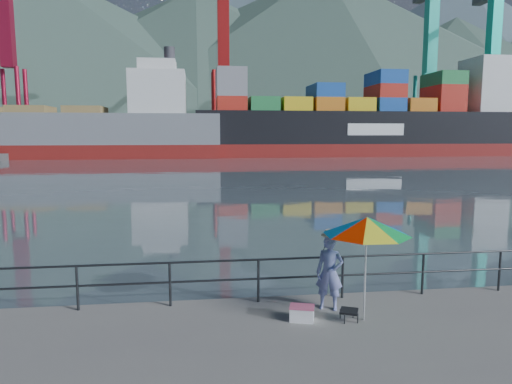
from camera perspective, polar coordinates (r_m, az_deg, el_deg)
harbor_water at (r=138.39m, az=-7.17°, el=5.71°), size 500.00×280.00×0.00m
far_dock at (r=101.93m, az=-1.46°, el=5.20°), size 200.00×40.00×0.40m
guardrail at (r=10.58m, az=-5.18°, el=-11.10°), size 22.00×0.06×1.03m
mountains at (r=221.87m, az=3.08°, el=15.57°), size 600.00×332.80×80.00m
port_cranes at (r=98.26m, az=11.75°, el=14.31°), size 116.00×28.00×38.40m
container_stacks at (r=108.35m, az=12.63°, el=6.65°), size 58.00×5.40×7.80m
fisherman at (r=10.30m, az=9.18°, el=-9.95°), size 0.70×0.59×1.64m
beach_umbrella at (r=9.54m, az=13.67°, el=-4.15°), size 2.38×2.38×2.18m
folding_stool at (r=9.97m, az=11.54°, el=-14.84°), size 0.47×0.47×0.23m
cooler_bag at (r=9.84m, az=5.76°, el=-14.93°), size 0.56×0.45×0.28m
fishing_rod at (r=11.41m, az=8.08°, el=-12.52°), size 0.31×1.79×1.28m
bulk_carrier at (r=82.14m, az=-23.14°, el=6.92°), size 55.67×9.64×14.50m
container_ship at (r=86.80m, az=14.53°, el=8.43°), size 61.24×10.21×18.10m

